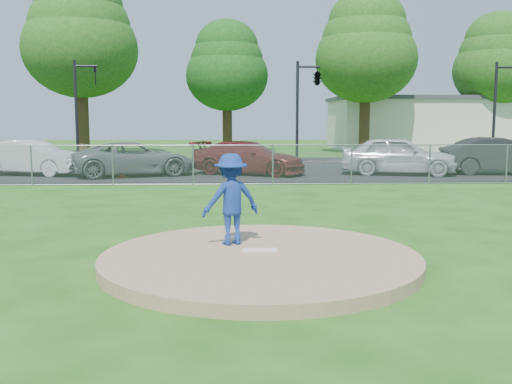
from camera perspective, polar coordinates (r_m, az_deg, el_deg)
ground at (r=19.59m, az=-0.86°, el=0.06°), size 120.00×120.00×0.00m
pitchers_mound at (r=9.73m, az=0.43°, el=-6.76°), size 5.40×5.40×0.20m
pitching_rubber at (r=9.90m, az=0.38°, el=-5.81°), size 0.60×0.15×0.04m
chain_link_fence at (r=21.51m, az=-0.98°, el=2.71°), size 40.00×0.06×1.50m
parking_lot at (r=26.05m, az=-1.17°, el=1.86°), size 50.00×8.00×0.01m
street at (r=33.53m, az=-1.38°, el=3.07°), size 60.00×7.00×0.01m
commercial_building at (r=50.20m, az=17.11°, el=6.61°), size 16.40×9.40×4.30m
tree_left at (r=42.19m, az=-17.19°, el=14.83°), size 7.84×7.84×12.53m
tree_center at (r=43.62m, az=-2.92°, el=12.54°), size 6.16×6.16×9.84m
tree_right at (r=42.81m, az=10.96°, el=14.11°), size 7.28×7.28×11.63m
tree_far_right at (r=49.12m, az=23.01°, el=12.08°), size 6.72×6.72×10.74m
traffic_signal_left at (r=32.54m, az=-17.16°, el=8.54°), size 1.28×0.20×5.60m
traffic_signal_center at (r=31.81m, az=5.95°, el=11.11°), size 1.42×2.48×5.60m
traffic_signal_right at (r=34.70m, az=23.14°, el=8.19°), size 1.28×0.20×5.60m
pitcher at (r=10.32m, az=-2.52°, el=-0.72°), size 1.22×0.96×1.65m
traffic_cone at (r=24.92m, az=-13.31°, el=2.20°), size 0.34×0.34×0.66m
parked_car_white at (r=27.15m, az=-21.48°, el=3.22°), size 4.95×2.82×1.54m
parked_car_gray at (r=25.52m, az=-12.07°, el=3.26°), size 5.81×4.07×1.47m
parked_car_darkred at (r=25.55m, az=-0.75°, el=3.44°), size 5.53×3.90×1.49m
parked_car_pearl at (r=26.24m, az=14.05°, el=3.58°), size 5.39×3.14×1.72m
parked_car_charcoal at (r=27.91m, az=23.13°, el=3.35°), size 5.16×2.26×1.65m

